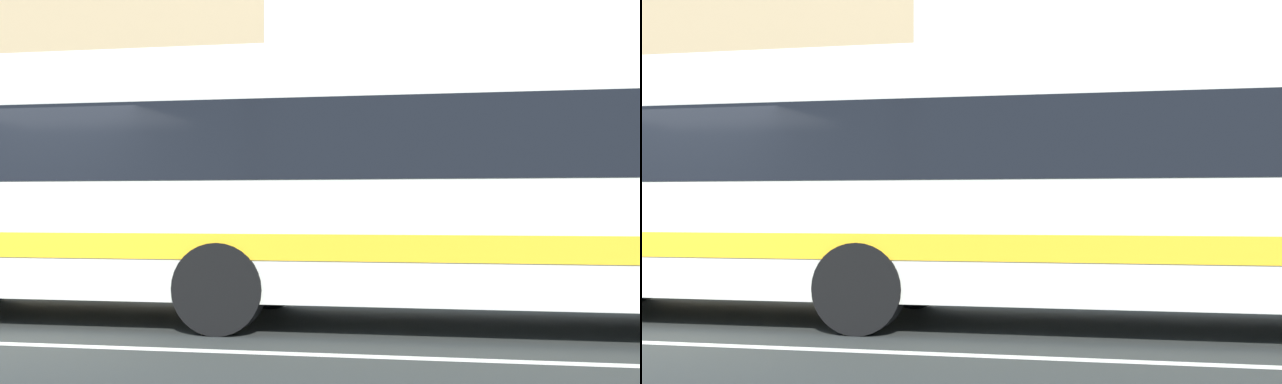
{
  "view_description": "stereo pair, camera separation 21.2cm",
  "coord_description": "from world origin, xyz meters",
  "views": [
    {
      "loc": [
        4.87,
        -7.34,
        1.38
      ],
      "look_at": [
        3.05,
        2.23,
        1.57
      ],
      "focal_mm": 44.82,
      "sensor_mm": 36.0,
      "label": 1
    },
    {
      "loc": [
        5.07,
        -7.3,
        1.38
      ],
      "look_at": [
        3.05,
        2.23,
        1.57
      ],
      "focal_mm": 44.82,
      "sensor_mm": 36.0,
      "label": 2
    }
  ],
  "objects": [
    {
      "name": "transit_bus",
      "position": [
        2.92,
        2.12,
        1.75
      ],
      "size": [
        12.02,
        2.67,
        3.17
      ],
      "color": "beige",
      "rests_on": "ground_plane"
    }
  ]
}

